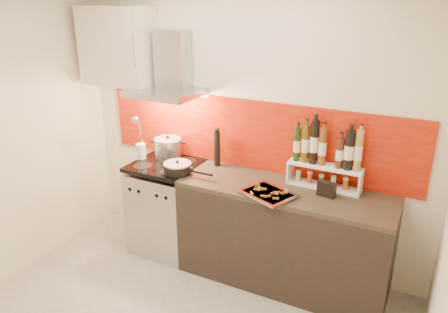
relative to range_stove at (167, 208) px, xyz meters
The scene contains 13 objects.
back_wall 1.15m from the range_stove, 23.53° to the left, with size 3.40×0.02×2.60m, color silver.
backsplash 1.12m from the range_stove, 21.33° to the left, with size 3.00×0.02×0.64m, color #930908.
range_stove is the anchor object (origin of this frame).
counter 1.20m from the range_stove, ahead, with size 1.80×0.60×0.90m.
range_hood 1.31m from the range_stove, 90.00° to the left, with size 0.62×0.50×0.61m.
upper_cabinet 1.61m from the range_stove, 166.72° to the left, with size 0.70×0.35×0.72m, color beige.
stock_pot 0.59m from the range_stove, 111.73° to the left, with size 0.26×0.26×0.23m.
saute_pan 0.58m from the range_stove, 28.91° to the right, with size 0.48×0.25×0.12m.
utensil_jar 0.65m from the range_stove, behind, with size 0.09×0.14×0.45m.
pepper_mill 0.81m from the range_stove, 23.71° to the left, with size 0.06×0.06×0.37m.
step_shelf 1.65m from the range_stove, ahead, with size 0.61×0.17×0.57m.
caddy_box 1.62m from the range_stove, ahead, with size 0.14×0.06×0.12m, color black.
baking_tray 1.22m from the range_stove, ahead, with size 0.49×0.44×0.03m.
Camera 1 is at (1.53, -2.06, 2.44)m, focal length 35.00 mm.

